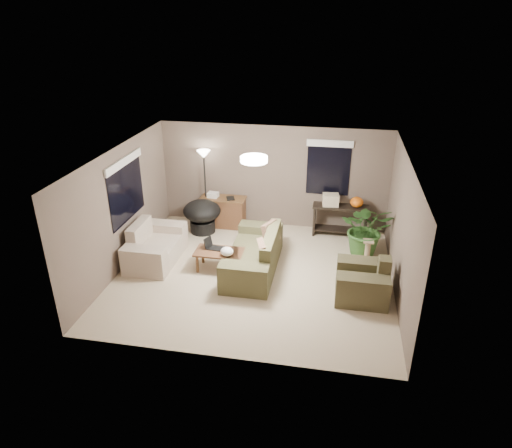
% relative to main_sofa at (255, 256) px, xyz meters
% --- Properties ---
extents(room_shell, '(5.50, 5.50, 5.50)m').
position_rel_main_sofa_xyz_m(room_shell, '(0.02, -0.23, 0.96)').
color(room_shell, '#C6B593').
rests_on(room_shell, ground).
extents(main_sofa, '(0.95, 2.20, 0.85)m').
position_rel_main_sofa_xyz_m(main_sofa, '(0.00, 0.00, 0.00)').
color(main_sofa, '#47452A').
rests_on(main_sofa, ground).
extents(throw_pillows, '(0.39, 1.40, 0.47)m').
position_rel_main_sofa_xyz_m(throw_pillows, '(0.26, 0.00, 0.36)').
color(throw_pillows, '#8C7251').
rests_on(throw_pillows, main_sofa).
extents(loveseat, '(0.90, 1.60, 0.85)m').
position_rel_main_sofa_xyz_m(loveseat, '(-2.19, -0.01, 0.00)').
color(loveseat, beige).
rests_on(loveseat, ground).
extents(armchair, '(0.95, 1.00, 0.85)m').
position_rel_main_sofa_xyz_m(armchair, '(2.16, -0.62, 0.00)').
color(armchair, '#4D482E').
rests_on(armchair, ground).
extents(coffee_table, '(1.00, 0.55, 0.42)m').
position_rel_main_sofa_xyz_m(coffee_table, '(-0.72, -0.14, 0.06)').
color(coffee_table, brown).
rests_on(coffee_table, ground).
extents(laptop, '(0.41, 0.26, 0.24)m').
position_rel_main_sofa_xyz_m(laptop, '(-0.89, -0.04, 0.19)').
color(laptop, black).
rests_on(laptop, coffee_table).
extents(plastic_bag, '(0.31, 0.29, 0.18)m').
position_rel_main_sofa_xyz_m(plastic_bag, '(-0.52, -0.29, 0.22)').
color(plastic_bag, white).
rests_on(plastic_bag, coffee_table).
extents(desk, '(1.10, 0.50, 0.75)m').
position_rel_main_sofa_xyz_m(desk, '(-1.16, 1.94, 0.08)').
color(desk, brown).
rests_on(desk, ground).
extents(desk_papers, '(0.71, 0.30, 0.12)m').
position_rel_main_sofa_xyz_m(desk_papers, '(-1.32, 1.93, 0.51)').
color(desk_papers, silver).
rests_on(desk_papers, desk).
extents(console_table, '(1.30, 0.40, 0.75)m').
position_rel_main_sofa_xyz_m(console_table, '(1.68, 1.94, 0.14)').
color(console_table, black).
rests_on(console_table, ground).
extents(pumpkin, '(0.39, 0.39, 0.24)m').
position_rel_main_sofa_xyz_m(pumpkin, '(2.03, 1.94, 0.58)').
color(pumpkin, orange).
rests_on(pumpkin, console_table).
extents(cardboard_box, '(0.39, 0.31, 0.27)m').
position_rel_main_sofa_xyz_m(cardboard_box, '(1.43, 1.94, 0.59)').
color(cardboard_box, beige).
rests_on(cardboard_box, console_table).
extents(papasan_chair, '(1.13, 1.13, 0.80)m').
position_rel_main_sofa_xyz_m(papasan_chair, '(-1.58, 1.52, 0.17)').
color(papasan_chair, black).
rests_on(papasan_chair, ground).
extents(floor_lamp, '(0.32, 0.32, 1.91)m').
position_rel_main_sofa_xyz_m(floor_lamp, '(-1.60, 1.96, 1.30)').
color(floor_lamp, black).
rests_on(floor_lamp, ground).
extents(ceiling_fixture, '(0.50, 0.50, 0.10)m').
position_rel_main_sofa_xyz_m(ceiling_fixture, '(0.02, -0.23, 2.15)').
color(ceiling_fixture, white).
rests_on(ceiling_fixture, room_shell).
extents(houseplant, '(1.09, 1.21, 0.95)m').
position_rel_main_sofa_xyz_m(houseplant, '(2.26, 1.09, 0.18)').
color(houseplant, '#2D5923').
rests_on(houseplant, ground).
extents(cat_scratching_post, '(0.32, 0.32, 0.50)m').
position_rel_main_sofa_xyz_m(cat_scratching_post, '(2.29, 0.74, -0.08)').
color(cat_scratching_post, tan).
rests_on(cat_scratching_post, ground).
extents(window_left, '(0.05, 1.56, 1.33)m').
position_rel_main_sofa_xyz_m(window_left, '(-2.70, 0.07, 1.49)').
color(window_left, black).
rests_on(window_left, room_shell).
extents(window_back, '(1.06, 0.05, 1.33)m').
position_rel_main_sofa_xyz_m(window_back, '(1.32, 2.24, 1.49)').
color(window_back, black).
rests_on(window_back, room_shell).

